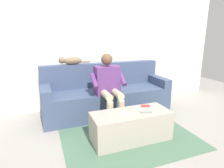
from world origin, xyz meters
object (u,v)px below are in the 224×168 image
coffee_table (131,126)px  remote_gray (146,112)px  remote_white (125,114)px  remote_red (145,106)px  cat_on_backrest (71,61)px  person_solo_seated (109,84)px  couch (106,96)px

coffee_table → remote_gray: size_ratio=7.61×
remote_white → coffee_table: bearing=170.2°
remote_red → coffee_table: bearing=-133.9°
remote_white → remote_red: (-0.39, -0.16, 0.00)m
cat_on_backrest → coffee_table: bearing=114.5°
remote_gray → remote_white: bearing=-169.0°
coffee_table → remote_gray: bearing=154.8°
coffee_table → remote_red: 0.37m
remote_white → remote_gray: size_ratio=0.83×
person_solo_seated → remote_white: bearing=88.2°
remote_gray → remote_red: bearing=82.5°
coffee_table → remote_white: 0.24m
remote_gray → cat_on_backrest: bearing=138.9°
person_solo_seated → cat_on_backrest: size_ratio=2.02×
coffee_table → cat_on_backrest: size_ratio=1.94×
person_solo_seated → cat_on_backrest: person_solo_seated is taller
coffee_table → remote_gray: 0.29m
coffee_table → person_solo_seated: person_solo_seated is taller
remote_white → remote_red: 0.42m
coffee_table → person_solo_seated: 0.78m
couch → coffee_table: couch is taller
cat_on_backrest → remote_white: size_ratio=4.74×
remote_red → remote_white: bearing=-134.7°
remote_white → remote_gray: remote_gray is taller
couch → person_solo_seated: (0.09, 0.37, 0.32)m
cat_on_backrest → remote_gray: (-0.75, 1.34, -0.54)m
coffee_table → remote_red: size_ratio=8.92×
cat_on_backrest → remote_white: 1.48m
couch → person_solo_seated: size_ratio=2.01×
couch → person_solo_seated: bearing=76.6°
couch → remote_red: couch is taller
couch → coffee_table: size_ratio=2.10×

